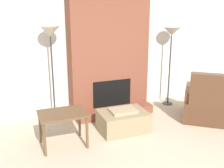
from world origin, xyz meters
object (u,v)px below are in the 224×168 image
(ottoman, at_px, (123,121))
(side_table, at_px, (63,117))
(armchair, at_px, (206,105))
(floor_lamp_left, at_px, (50,37))
(floor_lamp_right, at_px, (172,36))

(ottoman, relative_size, side_table, 1.14)
(armchair, relative_size, floor_lamp_left, 0.69)
(ottoman, bearing_deg, floor_lamp_left, 139.90)
(armchair, distance_m, floor_lamp_right, 1.64)
(side_table, height_order, floor_lamp_left, floor_lamp_left)
(floor_lamp_right, bearing_deg, armchair, -77.73)
(floor_lamp_left, relative_size, floor_lamp_right, 1.06)
(ottoman, xyz_separation_m, floor_lamp_right, (1.52, 0.90, 1.37))
(armchair, height_order, floor_lamp_left, floor_lamp_left)
(floor_lamp_right, bearing_deg, ottoman, -149.27)
(ottoman, distance_m, floor_lamp_right, 2.23)
(floor_lamp_left, xyz_separation_m, floor_lamp_right, (2.59, 0.00, -0.09))
(ottoman, relative_size, armchair, 0.67)
(ottoman, xyz_separation_m, floor_lamp_left, (-1.07, 0.90, 1.46))
(floor_lamp_left, bearing_deg, armchair, -20.18)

